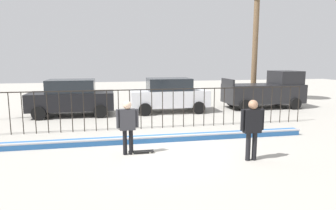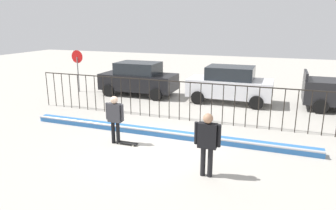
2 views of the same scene
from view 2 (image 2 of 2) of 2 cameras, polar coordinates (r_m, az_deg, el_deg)
The scene contains 9 objects.
ground_plane at distance 10.74m, azimuth -3.20°, elevation -7.49°, with size 60.00×60.00×0.00m, color #ADA89E.
bowl_coping_ledge at distance 11.58m, azimuth -1.18°, elevation -5.12°, with size 11.00×0.40×0.27m.
perimeter_fence at distance 13.21m, azimuth 2.11°, elevation 1.65°, with size 14.04×0.04×1.70m.
skateboarder at distance 10.75m, azimuth -9.76°, elevation -1.91°, with size 0.68×0.26×1.69m.
skateboard at distance 10.90m, azimuth -7.57°, elevation -6.91°, with size 0.80×0.20×0.07m.
camera_operator at distance 8.39m, azimuth 7.24°, elevation -6.26°, with size 0.73×0.27×1.80m.
parked_car_black at distance 17.96m, azimuth -5.44°, elevation 4.90°, with size 4.30×2.12×1.90m.
parked_car_white at distance 16.51m, azimuth 11.30°, elevation 3.78°, with size 4.30×2.12×1.90m.
stop_sign at distance 19.42m, azimuth -16.29°, elevation 7.05°, with size 0.76×0.07×2.50m.
Camera 2 is at (3.98, -9.09, 4.11)m, focal length 33.14 mm.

